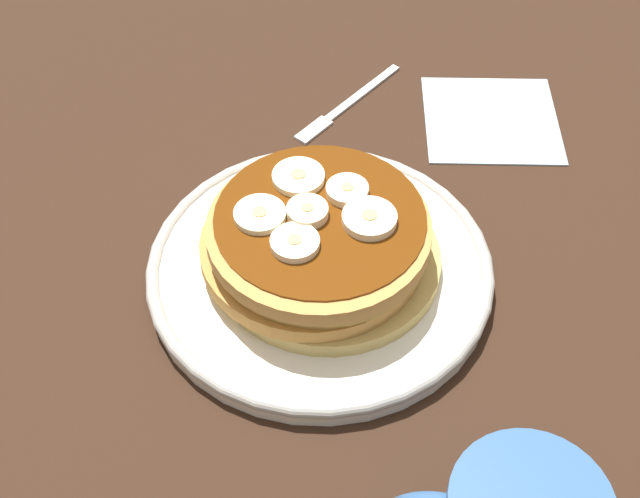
% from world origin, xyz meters
% --- Properties ---
extents(ground_plane, '(1.40, 1.40, 0.03)m').
position_xyz_m(ground_plane, '(0.00, 0.00, -0.01)').
color(ground_plane, black).
extents(plate, '(0.24, 0.24, 0.02)m').
position_xyz_m(plate, '(0.00, 0.00, 0.01)').
color(plate, silver).
rests_on(plate, ground_plane).
extents(pancake_stack, '(0.16, 0.16, 0.05)m').
position_xyz_m(pancake_stack, '(0.00, 0.00, 0.04)').
color(pancake_stack, tan).
rests_on(pancake_stack, plate).
extents(banana_slice_0, '(0.03, 0.03, 0.01)m').
position_xyz_m(banana_slice_0, '(0.01, -0.00, 0.06)').
color(banana_slice_0, '#FEE5B6').
rests_on(banana_slice_0, pancake_stack).
extents(banana_slice_1, '(0.04, 0.04, 0.01)m').
position_xyz_m(banana_slice_1, '(-0.03, 0.00, 0.06)').
color(banana_slice_1, '#F5E8C1').
rests_on(banana_slice_1, pancake_stack).
extents(banana_slice_2, '(0.03, 0.03, 0.01)m').
position_xyz_m(banana_slice_2, '(0.01, 0.03, 0.06)').
color(banana_slice_2, '#FAEAC4').
rests_on(banana_slice_2, pancake_stack).
extents(banana_slice_3, '(0.04, 0.04, 0.01)m').
position_xyz_m(banana_slice_3, '(0.02, -0.03, 0.06)').
color(banana_slice_3, '#FAF0C3').
rests_on(banana_slice_3, pancake_stack).
extents(banana_slice_4, '(0.03, 0.03, 0.01)m').
position_xyz_m(banana_slice_4, '(-0.01, -0.02, 0.06)').
color(banana_slice_4, '#F9E6BB').
rests_on(banana_slice_4, pancake_stack).
extents(banana_slice_5, '(0.03, 0.03, 0.01)m').
position_xyz_m(banana_slice_5, '(0.04, 0.01, 0.06)').
color(banana_slice_5, beige).
rests_on(banana_slice_5, pancake_stack).
extents(napkin, '(0.12, 0.12, 0.00)m').
position_xyz_m(napkin, '(-0.12, -0.19, 0.00)').
color(napkin, '#99B2BF').
rests_on(napkin, ground_plane).
extents(fork, '(0.08, 0.12, 0.01)m').
position_xyz_m(fork, '(0.01, -0.19, 0.00)').
color(fork, silver).
rests_on(fork, ground_plane).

